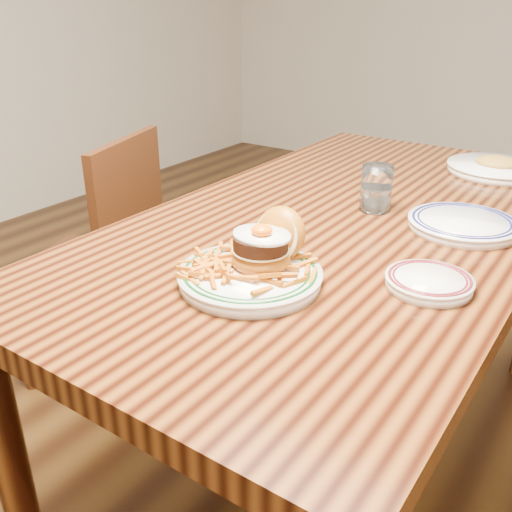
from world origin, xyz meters
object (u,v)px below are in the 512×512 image
Objects in this scene: table at (347,249)px; chair_left at (104,256)px; main_plate at (255,264)px; side_plate at (429,281)px.

chair_left reaches higher than table.
side_plate is (0.27, 0.15, -0.02)m from main_plate.
chair_left is (-0.83, -0.07, -0.21)m from table.
side_plate is (0.28, -0.25, 0.10)m from table.
table is at bearing 124.04° from side_plate.
table is at bearing -12.85° from chair_left.
table is 0.86m from chair_left.
chair_left is 5.42× the size of side_plate.
table is 0.39m from side_plate.
table is 1.89× the size of chair_left.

